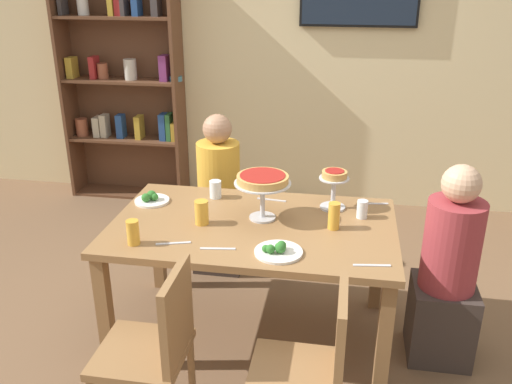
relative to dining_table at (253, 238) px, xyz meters
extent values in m
plane|color=brown|center=(0.00, 0.00, -0.65)|extent=(12.00, 12.00, 0.00)
cube|color=beige|center=(0.00, 2.20, 0.75)|extent=(8.00, 0.12, 2.80)
cube|color=olive|center=(0.00, 0.00, 0.07)|extent=(1.58, 0.97, 0.04)
cube|color=olive|center=(-0.73, -0.42, -0.30)|extent=(0.07, 0.07, 0.70)
cube|color=olive|center=(0.73, -0.42, -0.30)|extent=(0.07, 0.07, 0.70)
cube|color=olive|center=(-0.73, 0.42, -0.30)|extent=(0.07, 0.07, 0.70)
cube|color=olive|center=(0.73, 0.42, -0.30)|extent=(0.07, 0.07, 0.70)
cube|color=brown|center=(-2.10, 1.98, 0.45)|extent=(0.03, 0.30, 2.20)
cube|color=brown|center=(-1.03, 1.98, 0.45)|extent=(0.03, 0.30, 2.20)
cube|color=brown|center=(-1.56, 2.12, 0.45)|extent=(1.10, 0.02, 2.20)
cube|color=brown|center=(-1.56, 1.98, -0.64)|extent=(1.04, 0.28, 0.02)
cube|color=brown|center=(-1.56, 1.98, -0.09)|extent=(1.04, 0.28, 0.02)
cube|color=brown|center=(-1.56, 1.98, 0.46)|extent=(1.04, 0.28, 0.02)
cube|color=brown|center=(-1.56, 1.98, 1.01)|extent=(1.04, 0.28, 0.02)
cylinder|color=brown|center=(-2.01, 1.98, 0.00)|extent=(0.11, 0.11, 0.16)
cube|color=#B2A88E|center=(-1.84, 1.98, 0.02)|extent=(0.06, 0.13, 0.19)
cube|color=#B2A88E|center=(-1.77, 1.98, 0.03)|extent=(0.06, 0.11, 0.21)
cube|color=navy|center=(-1.61, 1.98, 0.03)|extent=(0.06, 0.11, 0.22)
cube|color=#B7932D|center=(-1.43, 1.98, 0.03)|extent=(0.05, 0.13, 0.22)
cube|color=navy|center=(-1.19, 1.98, 0.04)|extent=(0.06, 0.13, 0.25)
cube|color=#2D6B38|center=(-1.13, 1.98, 0.05)|extent=(0.04, 0.13, 0.25)
cube|color=#B7932D|center=(-1.09, 1.98, 0.01)|extent=(0.04, 0.13, 0.17)
cube|color=#B7932D|center=(-2.03, 1.98, 0.56)|extent=(0.06, 0.13, 0.18)
cube|color=maroon|center=(-1.81, 1.98, 0.57)|extent=(0.05, 0.13, 0.20)
cylinder|color=brown|center=(-1.73, 1.98, 0.54)|extent=(0.10, 0.10, 0.14)
cylinder|color=beige|center=(-1.47, 1.98, 0.56)|extent=(0.11, 0.11, 0.18)
cube|color=#7A3370|center=(-1.15, 1.98, 0.58)|extent=(0.07, 0.13, 0.22)
cylinder|color=#3D7084|center=(-1.05, 1.98, 0.49)|extent=(0.11, 0.11, 0.04)
cube|color=#3D3838|center=(-2.04, 1.98, 1.13)|extent=(0.04, 0.13, 0.21)
cylinder|color=silver|center=(-1.85, 1.98, 1.10)|extent=(0.10, 0.10, 0.16)
cube|color=#B7932D|center=(-1.58, 1.98, 1.12)|extent=(0.05, 0.13, 0.20)
cube|color=maroon|center=(-1.52, 1.98, 1.11)|extent=(0.05, 0.11, 0.17)
cube|color=#3D3838|center=(-1.47, 1.98, 1.11)|extent=(0.04, 0.13, 0.18)
cube|color=navy|center=(-1.36, 1.98, 1.12)|extent=(0.06, 0.13, 0.20)
cube|color=#3D3838|center=(-1.18, 1.98, 1.11)|extent=(0.06, 0.13, 0.18)
cube|color=#382D28|center=(-0.38, 0.78, -0.43)|extent=(0.34, 0.34, 0.45)
cylinder|color=gold|center=(-0.38, 0.78, 0.05)|extent=(0.30, 0.30, 0.50)
sphere|color=#A87A5B|center=(-0.38, 0.78, 0.40)|extent=(0.20, 0.20, 0.20)
cube|color=#382D28|center=(1.07, 0.00, -0.43)|extent=(0.34, 0.34, 0.45)
cylinder|color=#993338|center=(1.07, 0.00, 0.05)|extent=(0.30, 0.30, 0.50)
sphere|color=tan|center=(1.07, 0.00, 0.40)|extent=(0.20, 0.20, 0.20)
cube|color=olive|center=(-0.38, -0.79, -0.22)|extent=(0.40, 0.40, 0.04)
cube|color=olive|center=(-0.20, -0.79, 0.01)|extent=(0.04, 0.36, 0.42)
cylinder|color=olive|center=(-0.55, -0.62, -0.45)|extent=(0.04, 0.04, 0.41)
cylinder|color=olive|center=(-0.20, -0.62, -0.45)|extent=(0.04, 0.04, 0.41)
cube|color=olive|center=(0.33, -0.82, -0.22)|extent=(0.40, 0.40, 0.04)
cube|color=olive|center=(0.51, -0.82, 0.01)|extent=(0.04, 0.36, 0.42)
cylinder|color=olive|center=(0.15, -0.65, -0.45)|extent=(0.04, 0.04, 0.41)
cylinder|color=silver|center=(0.04, 0.08, 0.09)|extent=(0.15, 0.15, 0.01)
cylinder|color=silver|center=(0.04, 0.08, 0.20)|extent=(0.03, 0.03, 0.20)
cylinder|color=silver|center=(0.04, 0.08, 0.30)|extent=(0.32, 0.32, 0.01)
cylinder|color=tan|center=(0.04, 0.08, 0.33)|extent=(0.29, 0.29, 0.04)
cylinder|color=maroon|center=(0.04, 0.08, 0.35)|extent=(0.25, 0.25, 0.00)
cylinder|color=silver|center=(0.43, 0.29, 0.09)|extent=(0.15, 0.15, 0.01)
cylinder|color=silver|center=(0.43, 0.29, 0.19)|extent=(0.03, 0.03, 0.17)
cylinder|color=silver|center=(0.43, 0.29, 0.28)|extent=(0.18, 0.18, 0.01)
cylinder|color=tan|center=(0.43, 0.29, 0.30)|extent=(0.15, 0.15, 0.04)
cylinder|color=maroon|center=(0.43, 0.29, 0.32)|extent=(0.11, 0.11, 0.00)
cylinder|color=white|center=(-0.66, 0.20, 0.09)|extent=(0.21, 0.21, 0.01)
sphere|color=#2D7028|center=(-0.68, 0.16, 0.13)|extent=(0.05, 0.05, 0.05)
sphere|color=#2D7028|center=(-0.64, 0.19, 0.12)|extent=(0.05, 0.05, 0.05)
sphere|color=#2D7028|center=(-0.66, 0.20, 0.13)|extent=(0.06, 0.06, 0.06)
cylinder|color=white|center=(0.18, -0.31, 0.09)|extent=(0.24, 0.24, 0.01)
sphere|color=#2D7028|center=(0.20, -0.30, 0.13)|extent=(0.05, 0.05, 0.05)
sphere|color=#2D7028|center=(0.15, -0.34, 0.13)|extent=(0.05, 0.05, 0.05)
sphere|color=#2D7028|center=(0.12, -0.33, 0.12)|extent=(0.04, 0.04, 0.04)
sphere|color=#2D7028|center=(0.20, -0.33, 0.13)|extent=(0.06, 0.06, 0.06)
cylinder|color=gold|center=(0.44, 0.02, 0.16)|extent=(0.06, 0.06, 0.15)
cylinder|color=gold|center=(-0.28, -0.05, 0.16)|extent=(0.08, 0.08, 0.14)
cylinder|color=gold|center=(-0.56, -0.34, 0.15)|extent=(0.07, 0.07, 0.13)
cylinder|color=white|center=(0.60, 0.18, 0.14)|extent=(0.06, 0.06, 0.10)
cylinder|color=white|center=(-0.29, 0.33, 0.14)|extent=(0.07, 0.07, 0.11)
cube|color=silver|center=(-0.36, -0.30, 0.09)|extent=(0.18, 0.07, 0.00)
cube|color=silver|center=(0.64, -0.36, 0.09)|extent=(0.18, 0.04, 0.00)
cube|color=silver|center=(0.06, 0.34, 0.09)|extent=(0.18, 0.03, 0.00)
cube|color=silver|center=(0.67, 0.39, 0.09)|extent=(0.18, 0.04, 0.00)
cube|color=silver|center=(-0.12, -0.32, 0.09)|extent=(0.18, 0.04, 0.00)
camera|label=1|loc=(0.48, -2.69, 1.41)|focal=38.18mm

